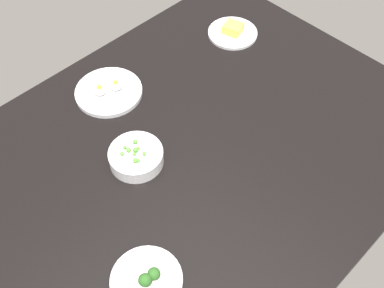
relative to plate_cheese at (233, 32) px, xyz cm
name	(u,v)px	position (x,y,z in cm)	size (l,w,h in cm)	color
dining_table	(192,152)	(49.34, 28.07, -3.14)	(150.87, 114.42, 4.00)	black
plate_cheese	(233,32)	(0.00, 0.00, 0.00)	(18.73, 18.73, 4.49)	silver
plate_eggs	(109,91)	(53.06, -8.40, 0.05)	(22.75, 22.75, 5.04)	silver
plate_broccoli	(147,280)	(87.65, 50.62, 0.12)	(18.55, 18.55, 6.42)	silver
bowl_peas	(136,156)	(64.88, 19.97, 1.48)	(16.58, 16.58, 6.03)	silver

